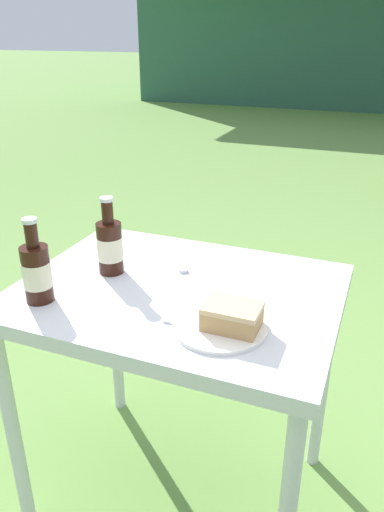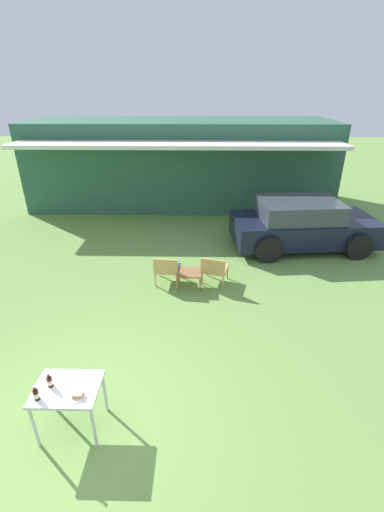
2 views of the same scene
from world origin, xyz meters
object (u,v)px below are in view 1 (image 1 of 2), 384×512
(patio_table, at_px, (178,316))
(cola_bottle_near, at_px, (110,246))
(cola_bottle_far, at_px, (37,271))
(cake_on_plate, at_px, (227,320))

(patio_table, distance_m, cola_bottle_near, 0.27)
(cola_bottle_near, bearing_deg, cola_bottle_far, -112.34)
(patio_table, relative_size, cola_bottle_near, 3.83)
(cola_bottle_near, bearing_deg, cake_on_plate, -22.42)
(cola_bottle_near, bearing_deg, patio_table, -5.54)
(cola_bottle_far, bearing_deg, patio_table, 32.17)
(patio_table, relative_size, cake_on_plate, 3.81)
(cola_bottle_near, distance_m, cola_bottle_far, 0.22)
(cake_on_plate, xyz_separation_m, cola_bottle_near, (-0.39, 0.16, 0.06))
(cola_bottle_near, height_order, cola_bottle_far, same)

